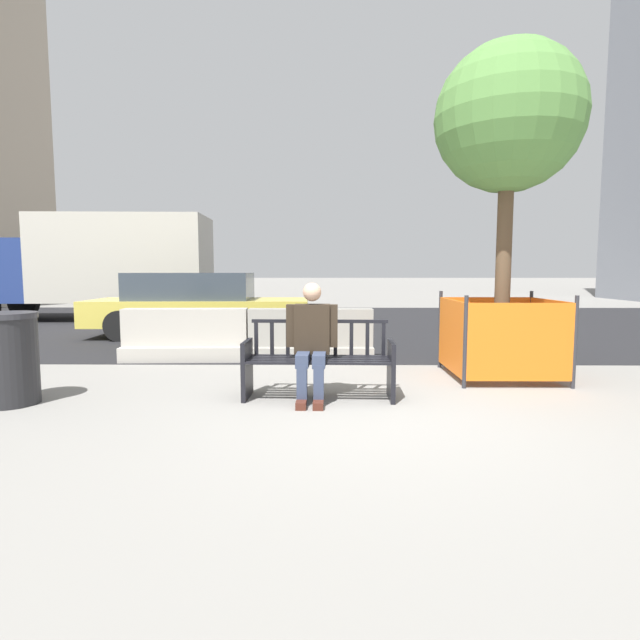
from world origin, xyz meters
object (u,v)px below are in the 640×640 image
(street_bench, at_px, (319,364))
(street_tree, at_px, (509,120))
(seated_person, at_px, (312,339))
(delivery_truck, at_px, (98,263))
(jersey_barrier_left, at_px, (186,339))
(car_taxi_near, at_px, (198,304))
(jersey_barrier_centre, at_px, (311,339))
(trash_bin, at_px, (9,358))
(construction_fence, at_px, (501,335))

(street_bench, relative_size, street_tree, 0.39)
(seated_person, bearing_deg, delivery_truck, 125.49)
(seated_person, xyz_separation_m, street_tree, (2.54, 1.21, 2.72))
(jersey_barrier_left, xyz_separation_m, car_taxi_near, (-0.56, 2.97, 0.37))
(street_bench, distance_m, jersey_barrier_centre, 2.42)
(street_bench, xyz_separation_m, car_taxi_near, (-2.76, 5.41, 0.32))
(street_tree, relative_size, car_taxi_near, 0.91)
(street_bench, distance_m, trash_bin, 3.38)
(street_tree, xyz_separation_m, delivery_truck, (-9.09, 7.98, -1.72))
(seated_person, xyz_separation_m, jersey_barrier_left, (-2.12, 2.49, -0.35))
(jersey_barrier_centre, relative_size, street_tree, 0.46)
(car_taxi_near, xyz_separation_m, trash_bin, (-0.60, -5.71, -0.21))
(jersey_barrier_left, height_order, car_taxi_near, car_taxi_near)
(street_bench, bearing_deg, delivery_truck, 125.97)
(street_bench, height_order, seated_person, seated_person)
(delivery_truck, bearing_deg, street_tree, -41.27)
(car_taxi_near, height_order, trash_bin, car_taxi_near)
(street_tree, height_order, trash_bin, street_tree)
(street_bench, bearing_deg, construction_fence, 25.01)
(seated_person, xyz_separation_m, car_taxi_near, (-2.68, 5.46, 0.02))
(jersey_barrier_centre, height_order, street_tree, street_tree)
(delivery_truck, bearing_deg, trash_bin, -70.90)
(seated_person, distance_m, street_tree, 3.91)
(jersey_barrier_centre, bearing_deg, seated_person, -88.10)
(construction_fence, bearing_deg, jersey_barrier_centre, 154.23)
(street_bench, bearing_deg, jersey_barrier_left, 132.06)
(street_tree, bearing_deg, seated_person, -154.66)
(construction_fence, bearing_deg, street_tree, 0.00)
(trash_bin, bearing_deg, delivery_truck, 109.10)
(jersey_barrier_left, xyz_separation_m, trash_bin, (-1.16, -2.75, 0.16))
(car_taxi_near, bearing_deg, street_bench, -62.97)
(trash_bin, bearing_deg, seated_person, 4.37)
(seated_person, xyz_separation_m, jersey_barrier_centre, (-0.08, 2.47, -0.35))
(seated_person, relative_size, car_taxi_near, 0.27)
(street_bench, bearing_deg, car_taxi_near, 117.03)
(jersey_barrier_left, bearing_deg, jersey_barrier_centre, -0.60)
(delivery_truck, height_order, trash_bin, delivery_truck)
(seated_person, relative_size, trash_bin, 1.31)
(street_tree, bearing_deg, car_taxi_near, 140.83)
(jersey_barrier_centre, distance_m, car_taxi_near, 3.98)
(jersey_barrier_centre, bearing_deg, jersey_barrier_left, 179.40)
(street_bench, xyz_separation_m, seated_person, (-0.08, -0.05, 0.29))
(jersey_barrier_left, distance_m, construction_fence, 4.85)
(jersey_barrier_centre, bearing_deg, delivery_truck, 133.93)
(construction_fence, xyz_separation_m, trash_bin, (-5.83, -1.46, -0.07))
(seated_person, xyz_separation_m, trash_bin, (-3.28, -0.25, -0.19))
(jersey_barrier_left, xyz_separation_m, street_tree, (4.67, -1.29, 3.07))
(car_taxi_near, height_order, delivery_truck, delivery_truck)
(jersey_barrier_centre, distance_m, construction_fence, 2.93)
(delivery_truck, bearing_deg, jersey_barrier_centre, -46.07)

